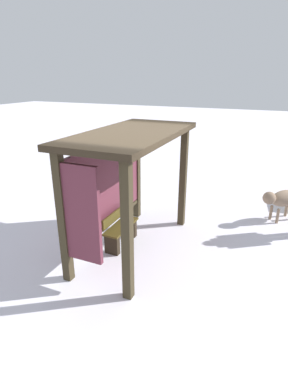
# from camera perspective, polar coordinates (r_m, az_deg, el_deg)

# --- Properties ---
(ground_plane) EXTENTS (60.00, 60.00, 0.00)m
(ground_plane) POSITION_cam_1_polar(r_m,az_deg,el_deg) (6.52, -1.92, -10.18)
(ground_plane) COLOR white
(bus_shelter) EXTENTS (3.22, 1.54, 2.42)m
(bus_shelter) POSITION_cam_1_polar(r_m,az_deg,el_deg) (5.81, -4.35, 4.69)
(bus_shelter) COLOR #372E1D
(bus_shelter) RESTS_ON ground
(bench_left_inside) EXTENTS (1.00, 0.35, 0.72)m
(bench_left_inside) POSITION_cam_1_polar(r_m,az_deg,el_deg) (6.48, -4.46, -7.12)
(bench_left_inside) COLOR #453A15
(bench_left_inside) RESTS_ON ground
(dog) EXTENTS (0.92, 0.90, 0.81)m
(dog) POSITION_cam_1_polar(r_m,az_deg,el_deg) (8.13, 24.35, -1.16)
(dog) COLOR #937860
(dog) RESTS_ON ground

